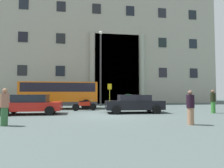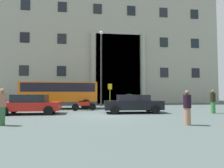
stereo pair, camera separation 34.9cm
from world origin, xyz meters
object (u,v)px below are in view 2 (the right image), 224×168
bus_stop_sign (110,92)px  lamppost_plaza_centre (101,63)px  hedge_planter_entrance_right (85,99)px  pedestrian_man_red_shirt (213,101)px  pedestrian_child_trailing (2,107)px  parked_coupe_end (133,103)px  orange_minibus (60,93)px  motorcycle_near_kerb (84,105)px  parked_compact_extra (30,104)px  hedge_planter_far_east (47,99)px  pedestrian_woman_dark_dress (187,108)px  hedge_planter_far_west (129,99)px

bus_stop_sign → lamppost_plaza_centre: (-0.89, 1.10, 3.41)m
hedge_planter_entrance_right → pedestrian_man_red_shirt: bearing=-48.0°
bus_stop_sign → pedestrian_child_trailing: 12.35m
parked_coupe_end → pedestrian_man_red_shirt: bearing=-8.8°
orange_minibus → pedestrian_child_trailing: (-1.28, -8.88, -0.66)m
orange_minibus → motorcycle_near_kerb: size_ratio=3.40×
pedestrian_child_trailing → orange_minibus: bearing=46.7°
parked_compact_extra → hedge_planter_far_east: bearing=94.7°
pedestrian_woman_dark_dress → pedestrian_child_trailing: (-8.60, 0.95, 0.05)m
parked_compact_extra → parked_coupe_end: (7.41, -0.08, -0.00)m
hedge_planter_far_east → bus_stop_sign: bearing=-25.0°
parked_coupe_end → motorcycle_near_kerb: bearing=151.2°
orange_minibus → parked_compact_extra: size_ratio=1.66×
hedge_planter_entrance_right → pedestrian_child_trailing: 14.46m
orange_minibus → pedestrian_man_red_shirt: 12.99m
parked_coupe_end → motorcycle_near_kerb: size_ratio=2.12×
lamppost_plaza_centre → motorcycle_near_kerb: bearing=-109.6°
bus_stop_sign → pedestrian_child_trailing: (-6.23, -10.65, -0.68)m
bus_stop_sign → parked_compact_extra: bearing=-136.2°
hedge_planter_far_east → hedge_planter_far_west: bearing=1.0°
hedge_planter_far_west → motorcycle_near_kerb: size_ratio=0.79×
hedge_planter_far_east → pedestrian_man_red_shirt: bearing=-36.9°
parked_compact_extra → pedestrian_woman_dark_dress: pedestrian_woman_dark_dress is taller
pedestrian_man_red_shirt → hedge_planter_far_east: bearing=16.2°
parked_coupe_end → motorcycle_near_kerb: parked_coupe_end is taller
motorcycle_near_kerb → lamppost_plaza_centre: 7.00m
motorcycle_near_kerb → pedestrian_man_red_shirt: (9.51, -3.26, 0.41)m
hedge_planter_far_east → hedge_planter_far_west: size_ratio=1.13×
pedestrian_man_red_shirt → lamppost_plaza_centre: bearing=5.9°
hedge_planter_far_east → pedestrian_child_trailing: (1.11, -14.07, 0.12)m
parked_coupe_end → pedestrian_child_trailing: pedestrian_child_trailing is taller
motorcycle_near_kerb → pedestrian_man_red_shirt: pedestrian_man_red_shirt is taller
pedestrian_child_trailing → pedestrian_man_red_shirt: 13.49m
lamppost_plaza_centre → parked_coupe_end: bearing=-75.0°
parked_coupe_end → lamppost_plaza_centre: bearing=106.7°
bus_stop_sign → pedestrian_man_red_shirt: 9.96m
bus_stop_sign → pedestrian_man_red_shirt: (6.83, -7.22, -0.67)m
motorcycle_near_kerb → pedestrian_woman_dark_dress: 9.17m
lamppost_plaza_centre → hedge_planter_far_east: bearing=160.2°
pedestrian_man_red_shirt → hedge_planter_entrance_right: bearing=5.1°
hedge_planter_far_east → pedestrian_child_trailing: bearing=-85.5°
hedge_planter_far_east → pedestrian_man_red_shirt: size_ratio=1.06×
pedestrian_man_red_shirt → lamppost_plaza_centre: 12.06m
hedge_planter_far_west → lamppost_plaza_centre: (-3.79, -2.50, 4.30)m
hedge_planter_entrance_right → parked_coupe_end: bearing=-68.4°
hedge_planter_far_east → pedestrian_child_trailing: pedestrian_child_trailing is taller
parked_compact_extra → lamppost_plaza_centre: size_ratio=0.48×
hedge_planter_far_west → pedestrian_child_trailing: bearing=-122.7°
hedge_planter_entrance_right → hedge_planter_far_west: bearing=2.3°
hedge_planter_far_west → lamppost_plaza_centre: size_ratio=0.19×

